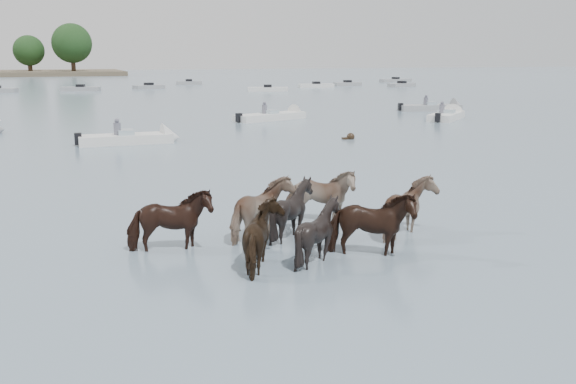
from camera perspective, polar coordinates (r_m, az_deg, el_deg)
name	(u,v)px	position (r m, az deg, el deg)	size (l,w,h in m)	color
ground	(349,235)	(16.07, 5.60, -3.89)	(400.00, 400.00, 0.00)	slate
pony_herd	(305,219)	(15.03, 1.56, -2.46)	(7.95, 4.93, 1.70)	black
swimming_pony	(350,137)	(34.61, 5.64, 4.97)	(0.72, 0.44, 0.44)	black
motorboat_b	(140,139)	(33.81, -13.25, 4.75)	(5.33, 1.62, 1.92)	silver
motorboat_c	(278,116)	(45.34, -0.87, 6.90)	(6.14, 3.63, 1.92)	silver
motorboat_d	(449,116)	(47.27, 14.39, 6.74)	(4.92, 4.65, 1.92)	silver
motorboat_e	(438,108)	(54.41, 13.50, 7.46)	(5.83, 2.51, 1.92)	gray
distant_flotilla	(106,88)	(88.47, -16.18, 9.06)	(107.28, 25.79, 0.93)	gray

